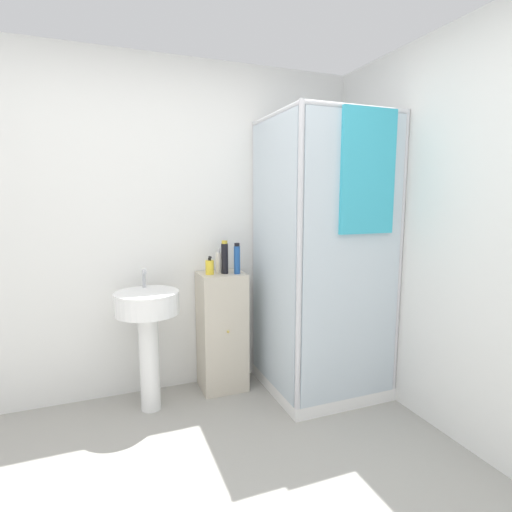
# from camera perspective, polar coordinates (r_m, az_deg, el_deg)

# --- Properties ---
(wall_back) EXTENTS (6.40, 0.06, 2.50)m
(wall_back) POSITION_cam_1_polar(r_m,az_deg,el_deg) (3.08, -15.68, 3.66)
(wall_back) COLOR white
(wall_back) RESTS_ON ground_plane
(shower_enclosure) EXTENTS (0.83, 0.86, 2.07)m
(shower_enclosure) POSITION_cam_1_polar(r_m,az_deg,el_deg) (3.06, 9.22, -8.03)
(shower_enclosure) COLOR white
(shower_enclosure) RESTS_ON ground_plane
(vanity_cabinet) EXTENTS (0.34, 0.33, 0.92)m
(vanity_cabinet) POSITION_cam_1_polar(r_m,az_deg,el_deg) (3.16, -4.88, -10.63)
(vanity_cabinet) COLOR beige
(vanity_cabinet) RESTS_ON ground_plane
(sink) EXTENTS (0.43, 0.43, 0.98)m
(sink) POSITION_cam_1_polar(r_m,az_deg,el_deg) (2.88, -15.20, -9.05)
(sink) COLOR white
(sink) RESTS_ON ground_plane
(soap_dispenser) EXTENTS (0.06, 0.06, 0.14)m
(soap_dispenser) POSITION_cam_1_polar(r_m,az_deg,el_deg) (2.99, -6.64, -1.57)
(soap_dispenser) COLOR yellow
(soap_dispenser) RESTS_ON vanity_cabinet
(shampoo_bottle_tall_black) EXTENTS (0.05, 0.05, 0.25)m
(shampoo_bottle_tall_black) POSITION_cam_1_polar(r_m,az_deg,el_deg) (3.00, -4.50, -0.21)
(shampoo_bottle_tall_black) COLOR black
(shampoo_bottle_tall_black) RESTS_ON vanity_cabinet
(shampoo_bottle_blue) EXTENTS (0.05, 0.05, 0.23)m
(shampoo_bottle_blue) POSITION_cam_1_polar(r_m,az_deg,el_deg) (2.99, -2.73, -0.41)
(shampoo_bottle_blue) COLOR #1E4C93
(shampoo_bottle_blue) RESTS_ON vanity_cabinet
(lotion_bottle_white) EXTENTS (0.05, 0.05, 0.18)m
(lotion_bottle_white) POSITION_cam_1_polar(r_m,az_deg,el_deg) (3.06, -5.31, -0.90)
(lotion_bottle_white) COLOR white
(lotion_bottle_white) RESTS_ON vanity_cabinet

